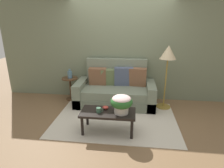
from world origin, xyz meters
TOP-DOWN VIEW (x-y plane):
  - ground_plane at (0.00, 0.00)m, footprint 14.00×14.00m
  - wall_back at (0.00, 1.26)m, footprint 6.40×0.12m
  - area_rug at (0.00, -0.02)m, footprint 2.54×1.79m
  - couch at (-0.09, 0.80)m, footprint 1.93×0.89m
  - coffee_table at (-0.09, -0.51)m, footprint 1.00×0.48m
  - side_table at (-1.29, 0.90)m, footprint 0.41×0.41m
  - floor_lamp at (1.10, 0.70)m, footprint 0.36×0.36m
  - potted_plant at (0.16, -0.54)m, footprint 0.40×0.40m
  - coffee_mug at (-0.25, -0.56)m, footprint 0.13×0.09m
  - snack_bowl at (-0.15, -0.42)m, footprint 0.12×0.12m
  - table_vase at (-1.27, 0.90)m, footprint 0.12×0.12m

SIDE VIEW (x-z plane):
  - ground_plane at x=0.00m, z-range 0.00..0.00m
  - area_rug at x=0.00m, z-range 0.00..0.01m
  - couch at x=-0.09m, z-range -0.20..0.89m
  - coffee_table at x=-0.09m, z-range 0.15..0.57m
  - side_table at x=-1.29m, z-range 0.11..0.71m
  - snack_bowl at x=-0.15m, z-range 0.42..0.48m
  - coffee_mug at x=-0.25m, z-range 0.42..0.51m
  - potted_plant at x=0.16m, z-range 0.46..0.80m
  - table_vase at x=-1.27m, z-range 0.58..0.81m
  - floor_lamp at x=1.10m, z-range 0.47..1.96m
  - wall_back at x=0.00m, z-range 0.00..2.65m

